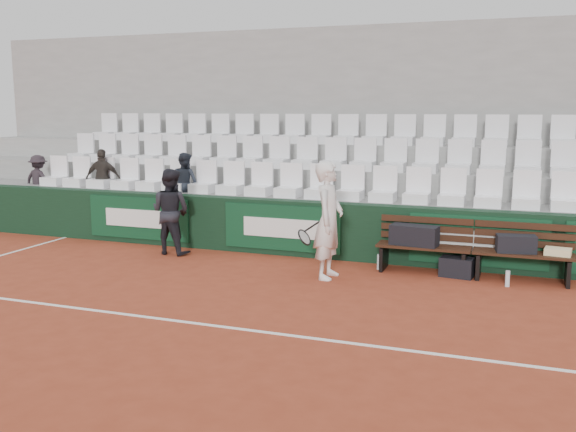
% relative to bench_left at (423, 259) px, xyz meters
% --- Properties ---
extents(ground, '(80.00, 80.00, 0.00)m').
position_rel_bench_left_xyz_m(ground, '(-2.38, -3.53, -0.23)').
color(ground, '#933821').
rests_on(ground, ground).
extents(court_baseline, '(18.00, 0.06, 0.01)m').
position_rel_bench_left_xyz_m(court_baseline, '(-2.38, -3.53, -0.22)').
color(court_baseline, white).
rests_on(court_baseline, ground).
extents(back_barrier, '(18.00, 0.34, 1.00)m').
position_rel_bench_left_xyz_m(back_barrier, '(-2.31, 0.47, 0.28)').
color(back_barrier, black).
rests_on(back_barrier, ground).
extents(grandstand_tier_front, '(18.00, 0.95, 1.00)m').
position_rel_bench_left_xyz_m(grandstand_tier_front, '(-2.38, 1.10, 0.28)').
color(grandstand_tier_front, gray).
rests_on(grandstand_tier_front, ground).
extents(grandstand_tier_mid, '(18.00, 0.95, 1.45)m').
position_rel_bench_left_xyz_m(grandstand_tier_mid, '(-2.38, 2.05, 0.50)').
color(grandstand_tier_mid, gray).
rests_on(grandstand_tier_mid, ground).
extents(grandstand_tier_back, '(18.00, 0.95, 1.90)m').
position_rel_bench_left_xyz_m(grandstand_tier_back, '(-2.38, 3.00, 0.72)').
color(grandstand_tier_back, '#979795').
rests_on(grandstand_tier_back, ground).
extents(grandstand_rear_wall, '(18.00, 0.30, 4.40)m').
position_rel_bench_left_xyz_m(grandstand_rear_wall, '(-2.38, 3.62, 1.98)').
color(grandstand_rear_wall, gray).
rests_on(grandstand_rear_wall, ground).
extents(seat_row_front, '(11.90, 0.44, 0.63)m').
position_rel_bench_left_xyz_m(seat_row_front, '(-2.38, 0.92, 1.09)').
color(seat_row_front, white).
rests_on(seat_row_front, grandstand_tier_front).
extents(seat_row_mid, '(11.90, 0.44, 0.63)m').
position_rel_bench_left_xyz_m(seat_row_mid, '(-2.38, 1.87, 1.54)').
color(seat_row_mid, silver).
rests_on(seat_row_mid, grandstand_tier_mid).
extents(seat_row_back, '(11.90, 0.44, 0.63)m').
position_rel_bench_left_xyz_m(seat_row_back, '(-2.38, 2.82, 1.99)').
color(seat_row_back, silver).
rests_on(seat_row_back, grandstand_tier_back).
extents(bench_left, '(1.50, 0.56, 0.45)m').
position_rel_bench_left_xyz_m(bench_left, '(0.00, 0.00, 0.00)').
color(bench_left, '#361B10').
rests_on(bench_left, ground).
extents(bench_right, '(1.50, 0.56, 0.45)m').
position_rel_bench_left_xyz_m(bench_right, '(1.52, -0.01, 0.00)').
color(bench_right, '#341B0F').
rests_on(bench_right, ground).
extents(sports_bag_left, '(0.80, 0.42, 0.33)m').
position_rel_bench_left_xyz_m(sports_bag_left, '(-0.16, -0.03, 0.39)').
color(sports_bag_left, black).
rests_on(sports_bag_left, bench_left).
extents(sports_bag_right, '(0.62, 0.37, 0.27)m').
position_rel_bench_left_xyz_m(sports_bag_right, '(1.41, -0.03, 0.36)').
color(sports_bag_right, black).
rests_on(sports_bag_right, bench_right).
extents(towel, '(0.41, 0.32, 0.10)m').
position_rel_bench_left_xyz_m(towel, '(2.01, 0.00, 0.28)').
color(towel, beige).
rests_on(towel, bench_right).
extents(sports_bag_ground, '(0.55, 0.38, 0.31)m').
position_rel_bench_left_xyz_m(sports_bag_ground, '(0.54, -0.09, -0.07)').
color(sports_bag_ground, black).
rests_on(sports_bag_ground, ground).
extents(water_bottle_near, '(0.07, 0.07, 0.26)m').
position_rel_bench_left_xyz_m(water_bottle_near, '(-0.72, -0.05, -0.10)').
color(water_bottle_near, silver).
rests_on(water_bottle_near, ground).
extents(water_bottle_far, '(0.07, 0.07, 0.24)m').
position_rel_bench_left_xyz_m(water_bottle_far, '(1.32, -0.42, -0.10)').
color(water_bottle_far, silver).
rests_on(water_bottle_far, ground).
extents(tennis_player, '(0.72, 0.68, 1.84)m').
position_rel_bench_left_xyz_m(tennis_player, '(-1.36, -0.84, 0.69)').
color(tennis_player, white).
rests_on(tennis_player, ground).
extents(ball_kid, '(0.80, 0.65, 1.57)m').
position_rel_bench_left_xyz_m(ball_kid, '(-4.56, -0.20, 0.56)').
color(ball_kid, black).
rests_on(ball_kid, ground).
extents(spectator_a, '(0.71, 0.42, 1.09)m').
position_rel_bench_left_xyz_m(spectator_a, '(-8.54, 0.97, 1.32)').
color(spectator_a, black).
rests_on(spectator_a, grandstand_tier_front).
extents(spectator_b, '(0.79, 0.53, 1.25)m').
position_rel_bench_left_xyz_m(spectator_b, '(-6.86, 0.97, 1.40)').
color(spectator_b, '#2D2924').
rests_on(spectator_b, grandstand_tier_front).
extents(spectator_c, '(0.70, 0.61, 1.23)m').
position_rel_bench_left_xyz_m(spectator_c, '(-4.90, 0.97, 1.39)').
color(spectator_c, '#1E232D').
rests_on(spectator_c, grandstand_tier_front).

